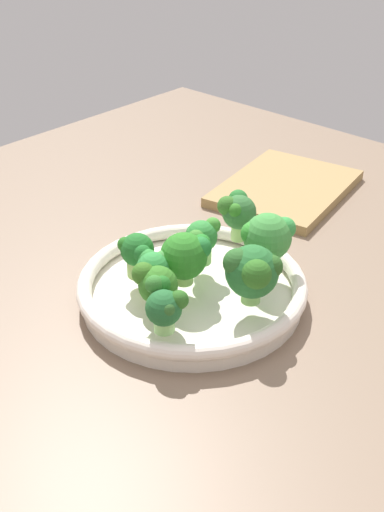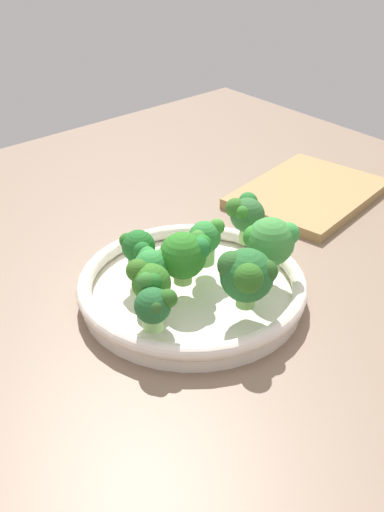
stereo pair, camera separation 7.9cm
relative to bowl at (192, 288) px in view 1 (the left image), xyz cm
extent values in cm
cube|color=#7E6854|center=(1.54, 3.88, -3.01)|extent=(130.00, 130.00, 2.50)
cylinder|color=white|center=(0.00, 0.00, -0.98)|extent=(27.31, 27.31, 1.55)
torus|color=white|center=(0.00, 0.00, 0.74)|extent=(28.44, 28.44, 1.90)
cylinder|color=#91D174|center=(9.83, 4.90, 2.53)|extent=(2.30, 2.30, 1.67)
sphere|color=#215F2D|center=(9.83, 4.90, 4.66)|extent=(4.01, 4.01, 4.01)
sphere|color=#2B5D25|center=(10.29, 5.97, 5.26)|extent=(1.69, 1.69, 1.69)
sphere|color=#20681B|center=(8.54, 4.58, 4.99)|extent=(1.85, 1.85, 1.85)
sphere|color=#295F1F|center=(8.61, 6.00, 5.62)|extent=(2.10, 2.10, 2.10)
cylinder|color=#99D069|center=(1.04, 0.08, 2.62)|extent=(2.27, 2.27, 1.86)
sphere|color=#2B7923|center=(1.04, 0.08, 5.41)|extent=(5.70, 5.70, 5.70)
sphere|color=#227530|center=(-0.01, 1.35, 6.38)|extent=(2.67, 2.67, 2.67)
sphere|color=#227A26|center=(-1.32, 0.31, 5.94)|extent=(2.41, 2.41, 2.41)
cylinder|color=#90D370|center=(-7.99, 5.23, 2.85)|extent=(2.71, 2.71, 2.32)
sphere|color=#3E8E3D|center=(-7.99, 5.23, 5.96)|extent=(5.99, 5.99, 5.99)
sphere|color=green|center=(-6.83, 3.86, 6.42)|extent=(3.07, 3.07, 3.07)
sphere|color=green|center=(-9.84, 6.38, 6.86)|extent=(2.83, 2.83, 2.83)
cylinder|color=#79BC52|center=(7.60, 1.84, 2.65)|extent=(2.44, 2.44, 1.91)
sphere|color=#317222|center=(7.60, 1.84, 5.05)|extent=(4.47, 4.47, 4.47)
sphere|color=#236D23|center=(8.17, 2.97, 6.00)|extent=(2.08, 2.08, 2.08)
sphere|color=#346B1F|center=(8.29, 0.26, 6.23)|extent=(2.65, 2.65, 2.65)
sphere|color=#30722A|center=(8.95, 2.66, 6.23)|extent=(2.09, 2.09, 2.09)
cylinder|color=#A0CD72|center=(-10.98, -1.64, 3.01)|extent=(1.97, 1.97, 2.63)
sphere|color=#306832|center=(-10.98, -1.64, 5.81)|extent=(4.57, 4.57, 4.57)
sphere|color=#346B25|center=(-9.75, -2.69, 6.83)|extent=(2.64, 2.64, 2.64)
sphere|color=#317623|center=(-9.64, -1.17, 6.74)|extent=(1.94, 1.94, 1.94)
sphere|color=#266E2B|center=(-12.35, -2.96, 6.75)|extent=(2.61, 2.61, 2.61)
cylinder|color=#8FD870|center=(-3.35, -1.50, 2.89)|extent=(2.63, 2.63, 2.39)
sphere|color=#318638|center=(-3.35, -1.50, 5.40)|extent=(4.07, 4.07, 4.07)
sphere|color=green|center=(-4.45, -1.96, 5.90)|extent=(1.87, 1.87, 1.87)
sphere|color=#3E8A30|center=(-4.99, -1.05, 6.49)|extent=(2.03, 2.03, 2.03)
sphere|color=#3E8331|center=(-1.73, -0.90, 6.02)|extent=(2.20, 2.20, 2.20)
cylinder|color=#90BE5C|center=(4.15, -5.13, 2.85)|extent=(2.76, 2.76, 2.32)
sphere|color=#1F6725|center=(4.15, -5.13, 5.34)|extent=(4.10, 4.10, 4.10)
sphere|color=#1F6926|center=(4.76, -3.65, 5.70)|extent=(2.19, 2.19, 2.19)
sphere|color=#22661D|center=(4.94, -6.42, 5.90)|extent=(1.86, 1.86, 1.86)
cylinder|color=#94BE5D|center=(5.20, -1.35, 2.52)|extent=(2.80, 2.80, 1.66)
sphere|color=#2F883B|center=(5.20, -1.35, 4.69)|extent=(4.11, 4.11, 4.11)
sphere|color=green|center=(3.98, -1.69, 5.14)|extent=(1.78, 1.78, 1.78)
sphere|color=#40883C|center=(3.67, -1.07, 5.40)|extent=(2.36, 2.36, 2.36)
sphere|color=#308938|center=(4.77, -2.70, 5.38)|extent=(2.32, 2.32, 2.32)
cylinder|color=#85C262|center=(-0.81, 8.45, 2.72)|extent=(2.25, 2.25, 2.06)
sphere|color=#25672D|center=(-0.81, 8.45, 5.75)|extent=(6.17, 6.17, 6.17)
sphere|color=#27571F|center=(-2.02, 10.15, 6.60)|extent=(2.71, 2.71, 2.71)
sphere|color=#2C661F|center=(0.90, 10.33, 7.05)|extent=(3.32, 3.32, 3.32)
sphere|color=#2A5E27|center=(0.47, 7.30, 7.04)|extent=(3.31, 3.31, 3.31)
cube|color=#9D7D4B|center=(-32.93, -9.25, -0.96)|extent=(26.50, 21.84, 1.60)
camera|label=1|loc=(49.70, 45.41, 46.01)|focal=46.10mm
camera|label=2|loc=(44.05, 50.91, 46.01)|focal=46.10mm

